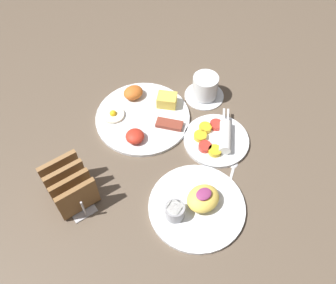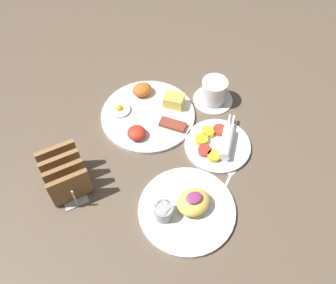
% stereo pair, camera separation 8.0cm
% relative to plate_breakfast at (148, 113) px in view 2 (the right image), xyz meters
% --- Properties ---
extents(ground_plane, '(3.00, 3.00, 0.00)m').
position_rel_plate_breakfast_xyz_m(ground_plane, '(-0.05, -0.20, -0.01)').
color(ground_plane, brown).
extents(plate_breakfast, '(0.28, 0.28, 0.05)m').
position_rel_plate_breakfast_xyz_m(plate_breakfast, '(0.00, 0.00, 0.00)').
color(plate_breakfast, white).
rests_on(plate_breakfast, ground_plane).
extents(plate_condiments, '(0.18, 0.18, 0.04)m').
position_rel_plate_breakfast_xyz_m(plate_condiments, '(0.12, -0.19, 0.00)').
color(plate_condiments, white).
rests_on(plate_condiments, ground_plane).
extents(plate_foreground, '(0.24, 0.24, 0.06)m').
position_rel_plate_breakfast_xyz_m(plate_foreground, '(-0.05, -0.32, 0.00)').
color(plate_foreground, white).
rests_on(plate_foreground, ground_plane).
extents(toast_rack, '(0.10, 0.15, 0.10)m').
position_rel_plate_breakfast_xyz_m(toast_rack, '(-0.28, -0.12, 0.04)').
color(toast_rack, '#B7B7BC').
rests_on(toast_rack, ground_plane).
extents(coffee_cup, '(0.12, 0.12, 0.08)m').
position_rel_plate_breakfast_xyz_m(coffee_cup, '(0.20, -0.04, 0.03)').
color(coffee_cup, white).
rests_on(coffee_cup, ground_plane).
extents(teaspoon, '(0.11, 0.08, 0.01)m').
position_rel_plate_breakfast_xyz_m(teaspoon, '(0.08, -0.30, -0.01)').
color(teaspoon, silver).
rests_on(teaspoon, ground_plane).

